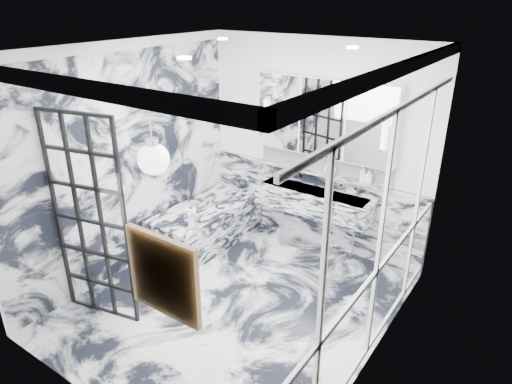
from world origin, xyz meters
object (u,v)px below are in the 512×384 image
Objects in this scene: bathtub at (206,224)px; trough_sink at (314,201)px; crittall_door at (90,221)px; mirror_cabinet at (324,118)px.

trough_sink is at bearing 26.48° from bathtub.
bathtub is at bearing 79.49° from crittall_door.
mirror_cabinet is at bearing 32.06° from bathtub.
trough_sink is (1.26, 2.51, -0.40)m from crittall_door.
bathtub is (-1.33, -0.66, -0.45)m from trough_sink.
crittall_door reaches higher than bathtub.
trough_sink is 1.55m from bathtub.
mirror_cabinet reaches higher than crittall_door.
crittall_door is 2.04m from bathtub.
crittall_door is 2.84m from trough_sink.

